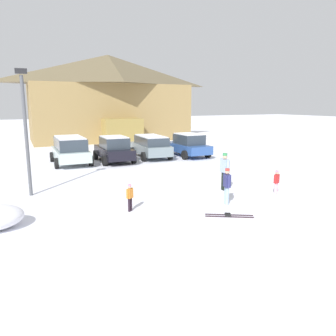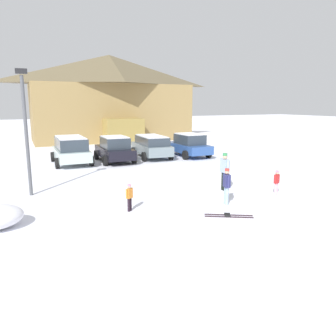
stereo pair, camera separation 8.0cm
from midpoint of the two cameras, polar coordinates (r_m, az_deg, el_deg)
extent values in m
plane|color=white|center=(10.52, 20.68, -10.82)|extent=(160.00, 160.00, 0.00)
cube|color=olive|center=(35.58, -9.86, 9.50)|extent=(15.90, 7.67, 5.69)
pyramid|color=brown|center=(35.72, -10.10, 16.46)|extent=(16.52, 8.29, 2.98)
cube|color=olive|center=(31.37, -7.64, 6.34)|extent=(3.66, 1.92, 2.40)
cube|color=#B3C8C5|center=(21.82, -16.41, 2.38)|extent=(2.02, 4.29, 0.63)
cube|color=#2D3842|center=(21.65, -16.48, 4.13)|extent=(1.76, 3.27, 0.72)
cube|color=white|center=(21.61, -16.54, 5.16)|extent=(1.64, 3.10, 0.06)
cylinder|color=black|center=(23.04, -19.34, 1.85)|extent=(0.24, 0.65, 0.64)
cylinder|color=black|center=(23.31, -14.39, 2.24)|extent=(0.24, 0.65, 0.64)
cylinder|color=black|center=(20.46, -18.62, 0.79)|extent=(0.24, 0.65, 0.64)
cylinder|color=black|center=(20.76, -13.07, 1.23)|extent=(0.24, 0.65, 0.64)
cube|color=black|center=(22.03, -9.22, 2.77)|extent=(1.90, 4.18, 0.63)
cube|color=#2D3842|center=(21.75, -9.13, 4.41)|extent=(1.61, 2.20, 0.68)
cube|color=white|center=(21.71, -9.16, 5.38)|extent=(1.51, 2.09, 0.06)
cylinder|color=black|center=(23.09, -12.27, 2.25)|extent=(0.25, 0.65, 0.64)
cylinder|color=black|center=(23.54, -7.79, 2.57)|extent=(0.25, 0.65, 0.64)
cylinder|color=black|center=(20.63, -10.78, 1.26)|extent=(0.25, 0.65, 0.64)
cylinder|color=black|center=(21.14, -5.83, 1.64)|extent=(0.25, 0.65, 0.64)
cube|color=slate|center=(23.27, -2.80, 3.38)|extent=(2.10, 4.26, 0.65)
cube|color=#2D3842|center=(23.12, -2.75, 4.83)|extent=(1.81, 3.26, 0.55)
cube|color=white|center=(23.08, -2.76, 5.58)|extent=(1.69, 3.09, 0.06)
cylinder|color=black|center=(24.24, -5.94, 2.87)|extent=(0.27, 0.66, 0.64)
cylinder|color=black|center=(24.83, -1.67, 3.12)|extent=(0.27, 0.66, 0.64)
cylinder|color=black|center=(21.81, -4.07, 1.97)|extent=(0.27, 0.66, 0.64)
cylinder|color=black|center=(22.47, 0.59, 2.27)|extent=(0.27, 0.66, 0.64)
cube|color=#2D5196|center=(24.02, 3.62, 3.54)|extent=(1.76, 4.13, 0.59)
cube|color=#2D3842|center=(23.76, 3.89, 5.02)|extent=(1.54, 2.15, 0.70)
cube|color=white|center=(23.73, 3.90, 5.94)|extent=(1.44, 2.04, 0.06)
cylinder|color=black|center=(24.74, 0.24, 3.09)|extent=(0.22, 0.64, 0.64)
cylinder|color=black|center=(25.62, 4.01, 3.35)|extent=(0.22, 0.64, 0.64)
cylinder|color=black|center=(22.50, 3.15, 2.26)|extent=(0.22, 0.64, 0.64)
cylinder|color=black|center=(23.47, 7.16, 2.57)|extent=(0.22, 0.64, 0.64)
cylinder|color=black|center=(14.70, 10.10, -2.36)|extent=(0.15, 0.15, 0.82)
cylinder|color=black|center=(14.84, 9.71, -2.22)|extent=(0.15, 0.15, 0.82)
cube|color=#9EB6DA|center=(14.62, 10.00, 0.38)|extent=(0.25, 0.41, 0.58)
cylinder|color=#9EB6DA|center=(14.42, 10.57, 0.26)|extent=(0.11, 0.11, 0.55)
cylinder|color=#9EB6DA|center=(14.83, 9.44, 0.60)|extent=(0.11, 0.11, 0.55)
sphere|color=tan|center=(14.56, 10.05, 1.90)|extent=(0.21, 0.21, 0.21)
cylinder|color=#348F51|center=(14.54, 10.06, 2.34)|extent=(0.20, 0.20, 0.10)
cylinder|color=#E7ABC3|center=(14.54, 18.36, -3.54)|extent=(0.09, 0.09, 0.51)
cylinder|color=#E7ABC3|center=(14.64, 18.53, -3.45)|extent=(0.09, 0.09, 0.51)
cube|color=red|center=(14.49, 18.56, -1.81)|extent=(0.29, 0.24, 0.36)
cylinder|color=red|center=(14.34, 18.31, -1.89)|extent=(0.07, 0.07, 0.35)
cylinder|color=red|center=(14.63, 18.80, -1.67)|extent=(0.07, 0.07, 0.35)
sphere|color=tan|center=(14.44, 18.62, -0.85)|extent=(0.13, 0.13, 0.13)
cylinder|color=pink|center=(14.42, 18.64, -0.58)|extent=(0.13, 0.13, 0.06)
cylinder|color=black|center=(11.86, -6.66, -6.40)|extent=(0.09, 0.09, 0.49)
cylinder|color=black|center=(11.94, -6.35, -6.27)|extent=(0.09, 0.09, 0.49)
cube|color=orange|center=(11.78, -6.55, -4.41)|extent=(0.28, 0.25, 0.34)
cylinder|color=orange|center=(11.67, -7.00, -4.54)|extent=(0.07, 0.07, 0.33)
cylinder|color=orange|center=(11.90, -6.12, -4.20)|extent=(0.07, 0.07, 0.33)
sphere|color=tan|center=(11.72, -6.58, -3.31)|extent=(0.12, 0.12, 0.12)
cylinder|color=pink|center=(11.71, -6.59, -2.99)|extent=(0.12, 0.12, 0.06)
cylinder|color=#96B4D5|center=(12.68, 10.39, -4.87)|extent=(0.13, 0.13, 0.69)
cylinder|color=#96B4D5|center=(12.81, 10.18, -4.68)|extent=(0.13, 0.13, 0.69)
cube|color=navy|center=(12.60, 10.38, -2.19)|extent=(0.30, 0.38, 0.49)
cylinder|color=navy|center=(12.40, 10.69, -2.36)|extent=(0.09, 0.09, 0.46)
cylinder|color=navy|center=(12.79, 10.07, -1.92)|extent=(0.09, 0.09, 0.46)
sphere|color=tan|center=(12.53, 10.43, -0.71)|extent=(0.18, 0.18, 0.18)
cylinder|color=#BA3730|center=(12.51, 10.45, -0.28)|extent=(0.17, 0.17, 0.08)
cube|color=#2D1C26|center=(11.66, 10.68, -8.04)|extent=(1.45, 0.94, 0.02)
cube|color=black|center=(11.65, 10.44, -7.85)|extent=(0.21, 0.17, 0.06)
cube|color=#2D1C26|center=(11.47, 10.77, -8.37)|extent=(1.45, 0.94, 0.02)
cube|color=black|center=(11.46, 10.53, -8.18)|extent=(0.21, 0.17, 0.06)
cylinder|color=#515459|center=(14.61, -23.26, 4.95)|extent=(0.14, 0.14, 4.91)
cube|color=#232326|center=(14.59, -24.08, 15.15)|extent=(0.44, 0.24, 0.20)
camera|label=1|loc=(0.04, -89.84, 0.03)|focal=35.00mm
camera|label=2|loc=(0.04, 90.16, -0.03)|focal=35.00mm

